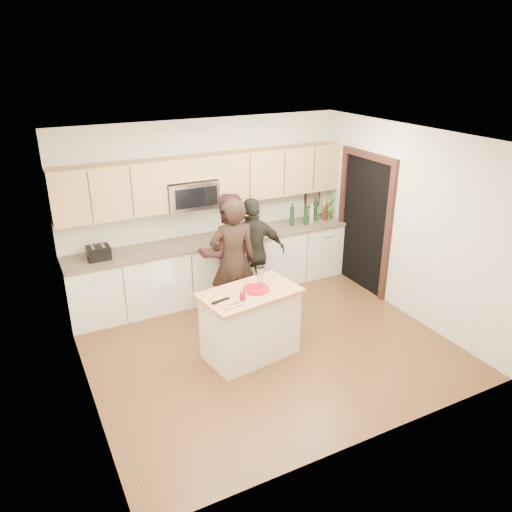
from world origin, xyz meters
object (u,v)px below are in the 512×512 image
island (250,323)px  woman_left (233,261)px  woman_right (253,253)px  toaster (99,253)px  woman_center (228,254)px

island → woman_left: size_ratio=0.71×
woman_left → woman_right: size_ratio=1.08×
island → woman_left: bearing=69.5°
woman_left → toaster: bearing=-17.6°
island → toaster: 2.36m
woman_left → island: bearing=87.3°
toaster → woman_right: size_ratio=0.18×
woman_right → woman_left: bearing=46.4°
toaster → woman_left: 1.86m
woman_left → woman_center: 0.31m
island → toaster: (-1.45, 1.78, 0.58)m
toaster → woman_left: bearing=-27.1°
toaster → island: bearing=-50.8°
island → woman_right: (0.66, 1.24, 0.38)m
island → toaster: size_ratio=4.21×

